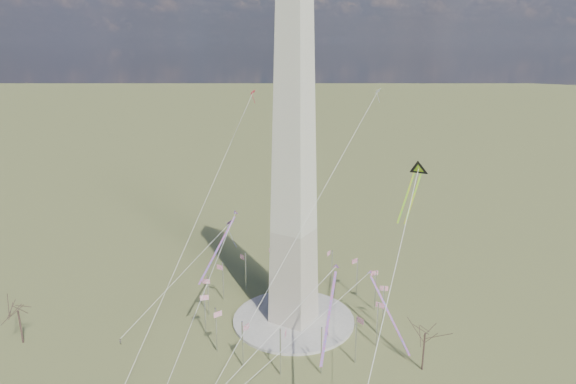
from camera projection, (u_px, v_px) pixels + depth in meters
The scene contains 14 objects.
ground at pixel (294, 321), 152.78m from camera, with size 2000.00×2000.00×0.00m, color brown.
plaza at pixel (294, 319), 152.67m from camera, with size 36.00×36.00×0.80m, color #B2ACA2.
washington_monument at pixel (294, 164), 139.18m from camera, with size 15.56×15.56×100.00m.
flagpole_ring at pixel (294, 299), 150.72m from camera, with size 54.40×54.40×13.00m.
tree_near at pixel (425, 331), 127.00m from camera, with size 8.90×8.90×15.57m.
tree_far at pixel (18, 309), 138.78m from camera, with size 8.37×8.37×14.64m.
person_west at pixel (120, 341), 140.91m from camera, with size 0.77×0.60×1.59m, color gray.
kite_delta_black at pixel (417, 173), 135.77m from camera, with size 6.06×16.25×13.49m.
kite_diamond_purple at pixel (231, 225), 168.50m from camera, with size 2.47×3.63×10.71m.
kite_streamer_left at pixel (331, 300), 117.64m from camera, with size 7.57×20.74×14.65m.
kite_streamer_mid at pixel (224, 237), 145.77m from camera, with size 3.86×21.36×14.68m.
kite_streamer_right at pixel (383, 300), 142.52m from camera, with size 18.16×14.71×15.17m.
kite_small_red at pixel (253, 93), 181.31m from camera, with size 1.48×2.29×5.02m.
kite_small_white at pixel (378, 92), 168.11m from camera, with size 1.58×2.27×4.72m.
Camera 1 is at (67.07, -117.88, 80.15)m, focal length 32.00 mm.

